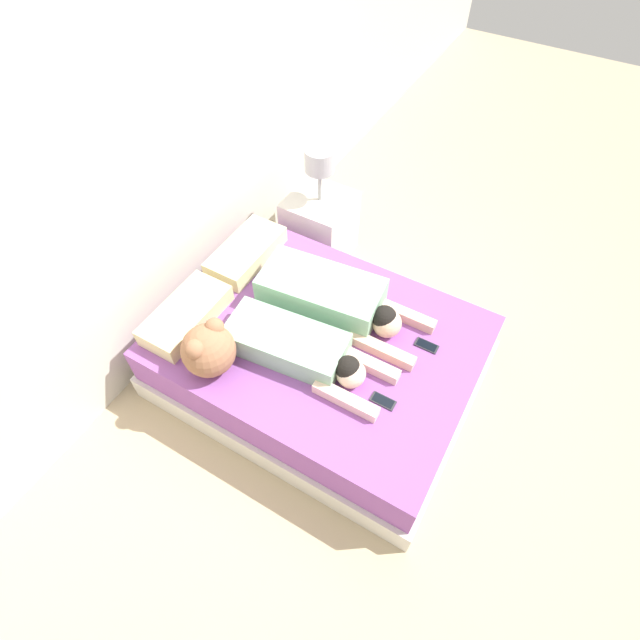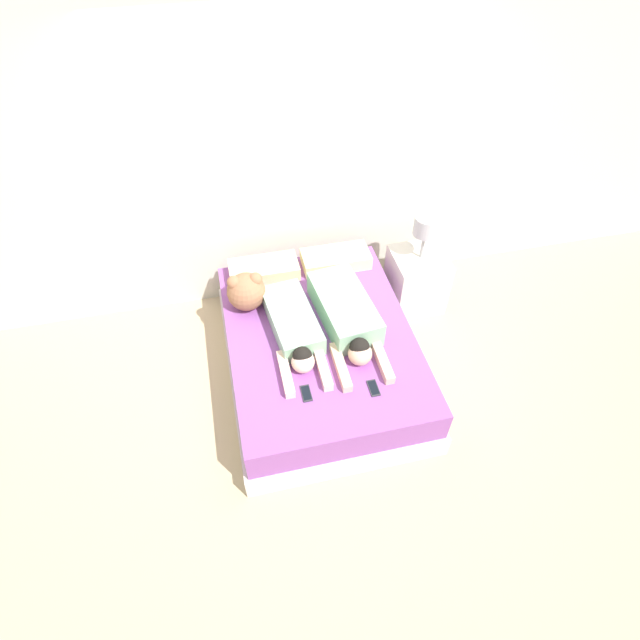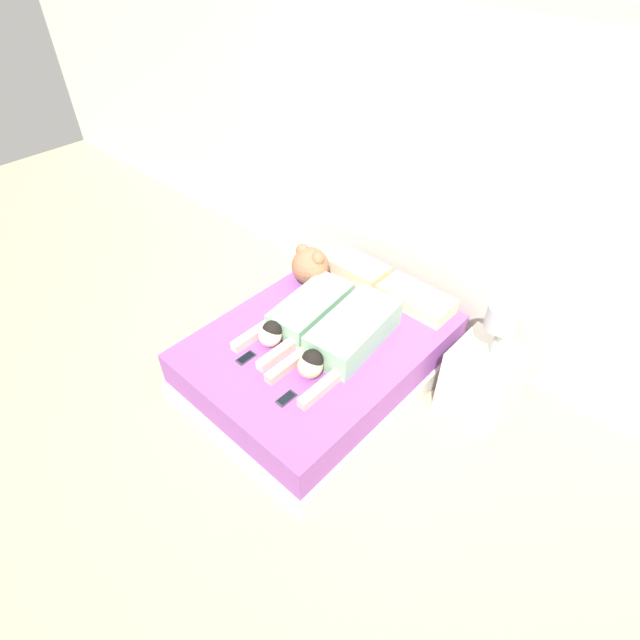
{
  "view_description": "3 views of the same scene",
  "coord_description": "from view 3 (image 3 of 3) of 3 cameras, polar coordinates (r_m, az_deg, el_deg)",
  "views": [
    {
      "loc": [
        -1.59,
        -0.92,
        2.95
      ],
      "look_at": [
        0.0,
        0.0,
        0.63
      ],
      "focal_mm": 28.0,
      "sensor_mm": 36.0,
      "label": 1
    },
    {
      "loc": [
        -0.58,
        -2.54,
        3.41
      ],
      "look_at": [
        0.0,
        0.0,
        0.63
      ],
      "focal_mm": 28.0,
      "sensor_mm": 36.0,
      "label": 2
    },
    {
      "loc": [
        1.85,
        -2.0,
        3.06
      ],
      "look_at": [
        0.0,
        0.0,
        0.63
      ],
      "focal_mm": 28.0,
      "sensor_mm": 36.0,
      "label": 3
    }
  ],
  "objects": [
    {
      "name": "plush_toy",
      "position": [
        4.16,
        -1.12,
        6.28
      ],
      "size": [
        0.31,
        0.31,
        0.33
      ],
      "color": "#996647",
      "rests_on": "bed"
    },
    {
      "name": "cell_phone_right",
      "position": [
        3.33,
        -3.87,
        -8.92
      ],
      "size": [
        0.07,
        0.14,
        0.01
      ],
      "color": "#2D2D33",
      "rests_on": "bed"
    },
    {
      "name": "pillow_head_right",
      "position": [
        4.04,
        10.92,
        2.39
      ],
      "size": [
        0.6,
        0.29,
        0.12
      ],
      "color": "beige",
      "rests_on": "bed"
    },
    {
      "name": "wall_back",
      "position": [
        4.03,
        11.39,
        15.17
      ],
      "size": [
        12.0,
        0.06,
        2.6
      ],
      "color": "beige",
      "rests_on": "ground_plane"
    },
    {
      "name": "bed",
      "position": [
        3.92,
        -0.0,
        -4.29
      ],
      "size": [
        1.49,
        1.97,
        0.48
      ],
      "color": "beige",
      "rests_on": "ground_plane"
    },
    {
      "name": "ground_plane",
      "position": [
        4.09,
        -0.0,
        -6.56
      ],
      "size": [
        12.0,
        12.0,
        0.0
      ],
      "primitive_type": "plane",
      "color": "tan"
    },
    {
      "name": "nightstand",
      "position": [
        3.87,
        18.18,
        -6.1
      ],
      "size": [
        0.47,
        0.47,
        0.98
      ],
      "color": "beige",
      "rests_on": "ground_plane"
    },
    {
      "name": "person_right",
      "position": [
        3.59,
        3.04,
        -1.85
      ],
      "size": [
        0.45,
        1.12,
        0.22
      ],
      "color": "#8CBF99",
      "rests_on": "bed"
    },
    {
      "name": "pillow_head_left",
      "position": [
        4.33,
        3.88,
        6.11
      ],
      "size": [
        0.6,
        0.29,
        0.12
      ],
      "color": "beige",
      "rests_on": "bed"
    },
    {
      "name": "cell_phone_left",
      "position": [
        3.61,
        -8.46,
        -4.29
      ],
      "size": [
        0.07,
        0.14,
        0.01
      ],
      "color": "#2D2D33",
      "rests_on": "bed"
    },
    {
      "name": "person_left",
      "position": [
        3.8,
        -2.09,
        0.69
      ],
      "size": [
        0.4,
        1.05,
        0.2
      ],
      "color": "#8CBF99",
      "rests_on": "bed"
    }
  ]
}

